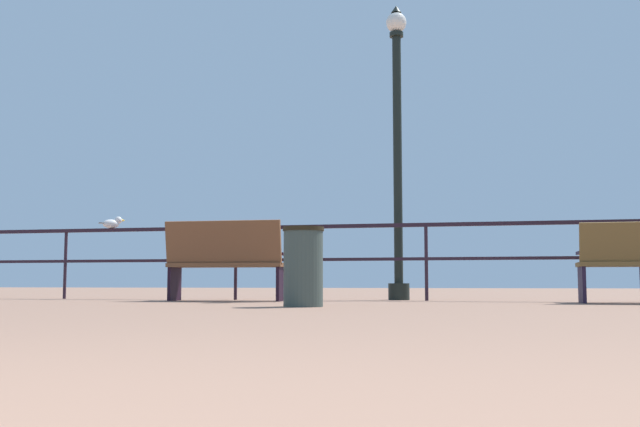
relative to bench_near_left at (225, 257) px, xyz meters
The scene contains 5 objects.
pier_railing 2.56m from the bench_near_left, 16.55° to the left, with size 25.62×0.05×0.99m.
bench_near_left is the anchor object (origin of this frame).
lamppost_center 2.77m from the bench_near_left, 26.75° to the left, with size 0.28×0.28×4.01m.
seagull_on_rail 2.16m from the bench_near_left, 159.31° to the left, with size 0.30×0.29×0.17m.
trash_bin 2.40m from the bench_near_left, 51.87° to the right, with size 0.40×0.40×0.77m.
Camera 1 is at (0.76, -0.34, 0.23)m, focal length 41.72 mm.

